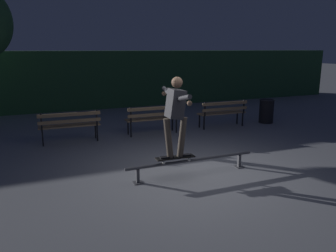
{
  "coord_description": "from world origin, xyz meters",
  "views": [
    {
      "loc": [
        -2.89,
        -5.8,
        2.48
      ],
      "look_at": [
        -0.18,
        0.69,
        0.85
      ],
      "focal_mm": 35.78,
      "sensor_mm": 36.0,
      "label": 1
    }
  ],
  "objects_px": {
    "park_bench_leftmost": "(70,123)",
    "trash_can": "(266,111)",
    "grind_rail": "(192,162)",
    "skateboarder": "(176,110)",
    "skateboard": "(175,158)",
    "park_bench_left_center": "(153,117)",
    "park_bench_right_center": "(223,111)"
  },
  "relations": [
    {
      "from": "park_bench_leftmost",
      "to": "trash_can",
      "type": "relative_size",
      "value": 2.01
    },
    {
      "from": "grind_rail",
      "to": "skateboarder",
      "type": "bearing_deg",
      "value": -179.98
    },
    {
      "from": "grind_rail",
      "to": "park_bench_leftmost",
      "type": "bearing_deg",
      "value": 120.34
    },
    {
      "from": "trash_can",
      "to": "park_bench_leftmost",
      "type": "bearing_deg",
      "value": -179.71
    },
    {
      "from": "skateboard",
      "to": "park_bench_left_center",
      "type": "height_order",
      "value": "park_bench_left_center"
    },
    {
      "from": "skateboarder",
      "to": "grind_rail",
      "type": "bearing_deg",
      "value": 0.02
    },
    {
      "from": "skateboarder",
      "to": "skateboard",
      "type": "bearing_deg",
      "value": 177.2
    },
    {
      "from": "park_bench_left_center",
      "to": "skateboarder",
      "type": "bearing_deg",
      "value": -103.0
    },
    {
      "from": "park_bench_leftmost",
      "to": "trash_can",
      "type": "height_order",
      "value": "park_bench_leftmost"
    },
    {
      "from": "skateboarder",
      "to": "trash_can",
      "type": "height_order",
      "value": "skateboarder"
    },
    {
      "from": "skateboard",
      "to": "park_bench_leftmost",
      "type": "xyz_separation_m",
      "value": [
        -1.6,
        3.35,
        0.13
      ]
    },
    {
      "from": "grind_rail",
      "to": "skateboarder",
      "type": "relative_size",
      "value": 1.78
    },
    {
      "from": "grind_rail",
      "to": "park_bench_leftmost",
      "type": "distance_m",
      "value": 3.89
    },
    {
      "from": "grind_rail",
      "to": "park_bench_left_center",
      "type": "distance_m",
      "value": 3.39
    },
    {
      "from": "skateboard",
      "to": "park_bench_leftmost",
      "type": "bearing_deg",
      "value": 115.49
    },
    {
      "from": "grind_rail",
      "to": "trash_can",
      "type": "distance_m",
      "value": 5.66
    },
    {
      "from": "trash_can",
      "to": "park_bench_left_center",
      "type": "bearing_deg",
      "value": -179.54
    },
    {
      "from": "park_bench_leftmost",
      "to": "trash_can",
      "type": "distance_m",
      "value": 6.5
    },
    {
      "from": "park_bench_right_center",
      "to": "park_bench_left_center",
      "type": "bearing_deg",
      "value": 180.0
    },
    {
      "from": "grind_rail",
      "to": "skateboard",
      "type": "distance_m",
      "value": 0.39
    },
    {
      "from": "grind_rail",
      "to": "trash_can",
      "type": "relative_size",
      "value": 3.46
    },
    {
      "from": "skateboarder",
      "to": "park_bench_leftmost",
      "type": "relative_size",
      "value": 0.97
    },
    {
      "from": "grind_rail",
      "to": "park_bench_right_center",
      "type": "bearing_deg",
      "value": 50.25
    },
    {
      "from": "skateboard",
      "to": "park_bench_leftmost",
      "type": "height_order",
      "value": "park_bench_leftmost"
    },
    {
      "from": "grind_rail",
      "to": "skateboarder",
      "type": "xyz_separation_m",
      "value": [
        -0.36,
        -0.0,
        1.08
      ]
    },
    {
      "from": "grind_rail",
      "to": "trash_can",
      "type": "xyz_separation_m",
      "value": [
        4.54,
        3.38,
        0.16
      ]
    },
    {
      "from": "park_bench_left_center",
      "to": "trash_can",
      "type": "xyz_separation_m",
      "value": [
        4.13,
        0.03,
        -0.12
      ]
    },
    {
      "from": "skateboarder",
      "to": "park_bench_leftmost",
      "type": "distance_m",
      "value": 3.8
    },
    {
      "from": "skateboard",
      "to": "skateboarder",
      "type": "relative_size",
      "value": 0.51
    },
    {
      "from": "skateboarder",
      "to": "park_bench_right_center",
      "type": "xyz_separation_m",
      "value": [
        3.15,
        3.35,
        -0.8
      ]
    },
    {
      "from": "grind_rail",
      "to": "park_bench_right_center",
      "type": "xyz_separation_m",
      "value": [
        2.79,
        3.35,
        0.28
      ]
    },
    {
      "from": "skateboard",
      "to": "skateboarder",
      "type": "xyz_separation_m",
      "value": [
        0.0,
        -0.0,
        0.94
      ]
    }
  ]
}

